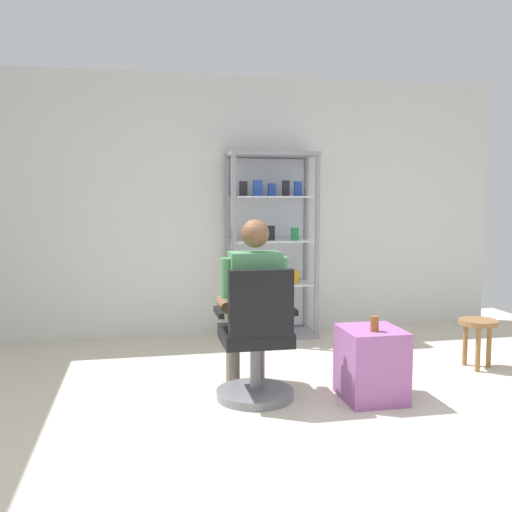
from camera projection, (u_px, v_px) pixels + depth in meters
ground_plane at (310, 451)px, 3.25m from camera, size 7.20×7.20×0.00m
back_wall at (229, 206)px, 6.03m from camera, size 6.00×0.10×2.70m
display_cabinet_main at (270, 243)px, 5.92m from camera, size 0.90×0.45×1.90m
office_chair at (257, 347)px, 4.01m from camera, size 0.56×0.56×0.96m
seated_shopkeeper at (252, 298)px, 4.14m from camera, size 0.49×0.57×1.29m
storage_crate at (371, 364)px, 4.06m from camera, size 0.41×0.45×0.52m
tea_glass at (375, 324)px, 3.94m from camera, size 0.06×0.06×0.11m
wooden_stool at (478, 329)px, 4.80m from camera, size 0.32×0.32×0.42m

